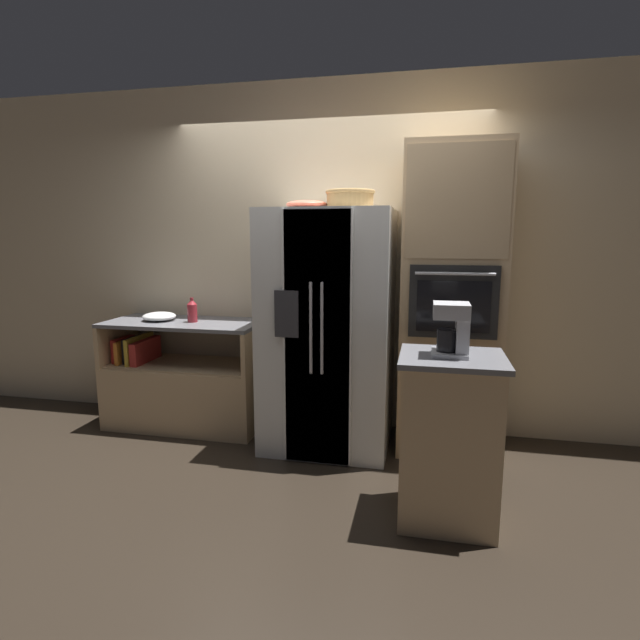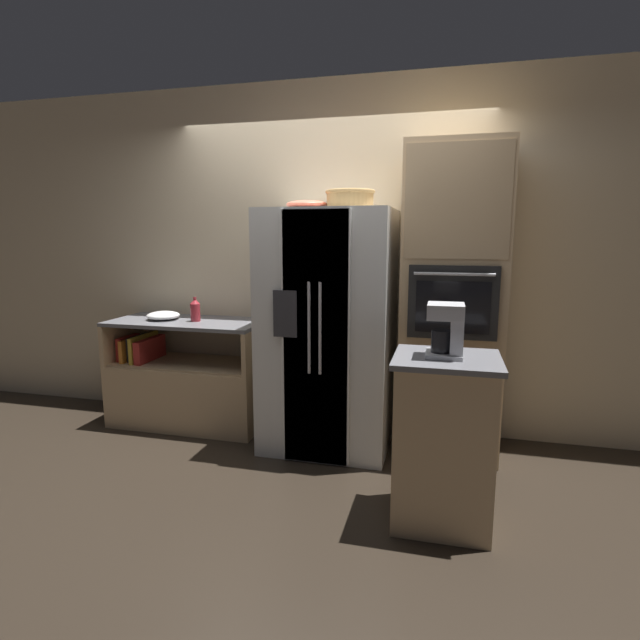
% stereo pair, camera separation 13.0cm
% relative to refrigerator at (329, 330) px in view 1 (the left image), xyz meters
% --- Properties ---
extents(ground_plane, '(20.00, 20.00, 0.00)m').
position_rel_refrigerator_xyz_m(ground_plane, '(-0.09, -0.06, -0.89)').
color(ground_plane, black).
extents(wall_back, '(12.00, 0.06, 2.80)m').
position_rel_refrigerator_xyz_m(wall_back, '(-0.09, 0.44, 0.51)').
color(wall_back, beige).
rests_on(wall_back, ground_plane).
extents(counter_left, '(1.28, 0.60, 0.89)m').
position_rel_refrigerator_xyz_m(counter_left, '(-1.26, 0.11, -0.57)').
color(counter_left, tan).
rests_on(counter_left, ground_plane).
extents(refrigerator, '(0.93, 0.84, 1.78)m').
position_rel_refrigerator_xyz_m(refrigerator, '(0.00, 0.00, 0.00)').
color(refrigerator, silver).
rests_on(refrigerator, ground_plane).
extents(wall_oven, '(0.71, 0.67, 2.22)m').
position_rel_refrigerator_xyz_m(wall_oven, '(0.89, 0.10, 0.22)').
color(wall_oven, tan).
rests_on(wall_oven, ground_plane).
extents(island_counter, '(0.56, 0.51, 0.95)m').
position_rel_refrigerator_xyz_m(island_counter, '(0.86, -0.89, -0.41)').
color(island_counter, tan).
rests_on(island_counter, ground_plane).
extents(wicker_basket, '(0.34, 0.34, 0.12)m').
position_rel_refrigerator_xyz_m(wicker_basket, '(0.17, -0.07, 0.96)').
color(wicker_basket, tan).
rests_on(wicker_basket, refrigerator).
extents(fruit_bowl, '(0.30, 0.30, 0.06)m').
position_rel_refrigerator_xyz_m(fruit_bowl, '(-0.14, -0.08, 0.92)').
color(fruit_bowl, '#DB664C').
rests_on(fruit_bowl, refrigerator).
extents(bottle_tall, '(0.08, 0.08, 0.20)m').
position_rel_refrigerator_xyz_m(bottle_tall, '(-1.15, 0.09, 0.10)').
color(bottle_tall, maroon).
rests_on(bottle_tall, counter_left).
extents(mixing_bowl, '(0.27, 0.27, 0.07)m').
position_rel_refrigerator_xyz_m(mixing_bowl, '(-1.46, 0.10, 0.04)').
color(mixing_bowl, white).
rests_on(mixing_bowl, counter_left).
extents(coffee_maker, '(0.19, 0.19, 0.29)m').
position_rel_refrigerator_xyz_m(coffee_maker, '(0.86, -0.89, 0.22)').
color(coffee_maker, '#B2B2B7').
rests_on(coffee_maker, island_counter).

